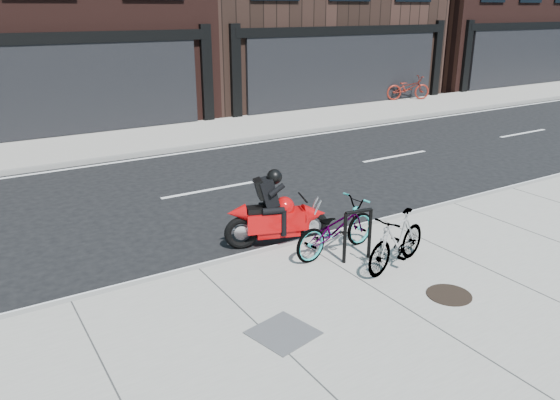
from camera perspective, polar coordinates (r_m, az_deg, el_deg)
ground at (r=11.53m, az=-3.31°, el=-1.63°), size 120.00×120.00×0.00m
sidewalk_near at (r=7.91m, az=14.68°, el=-12.28°), size 60.00×6.00×0.13m
sidewalk_far at (r=18.43m, az=-14.96°, el=6.00°), size 60.00×3.50×0.13m
bike_rack at (r=9.11m, az=8.12°, el=-3.20°), size 0.54×0.13×0.90m
bicycle_front at (r=9.37m, az=5.85°, el=-2.90°), size 1.83×0.83×0.93m
bicycle_rear at (r=9.01m, az=12.11°, el=-4.14°), size 1.63×0.83×0.94m
motorcycle at (r=9.91m, az=0.16°, el=-1.50°), size 1.90×0.93×1.47m
bicycle_far at (r=26.27m, az=13.24°, el=11.34°), size 2.18×1.40×1.08m
manhole_cover at (r=8.54m, az=17.25°, el=-9.44°), size 0.80×0.80×0.02m
utility_grate at (r=7.31m, az=0.33°, el=-13.71°), size 0.90×0.90×0.02m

